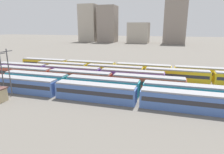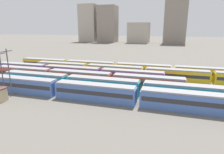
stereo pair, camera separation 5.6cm
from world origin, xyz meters
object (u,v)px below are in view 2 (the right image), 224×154
(train_track_0, at_px, (138,96))
(train_track_4, at_px, (212,78))
(train_track_2, at_px, (80,77))
(catenary_pole_2, at_px, (2,71))
(train_track_3, at_px, (72,72))
(catenary_pole_0, at_px, (9,71))
(train_track_5, at_px, (173,71))

(train_track_0, relative_size, train_track_4, 0.66)
(train_track_0, bearing_deg, train_track_2, 150.07)
(train_track_2, height_order, catenary_pole_2, catenary_pole_2)
(train_track_3, bearing_deg, catenary_pole_2, -113.51)
(train_track_0, relative_size, train_track_2, 1.34)
(catenary_pole_0, bearing_deg, train_track_2, 50.50)
(train_track_5, bearing_deg, train_track_0, -104.73)
(train_track_3, height_order, catenary_pole_2, catenary_pole_2)
(train_track_5, bearing_deg, train_track_4, -26.38)
(train_track_0, bearing_deg, catenary_pole_2, -174.79)
(train_track_0, bearing_deg, train_track_5, 75.27)
(train_track_0, distance_m, train_track_3, 27.98)
(train_track_0, height_order, train_track_5, same)
(train_track_0, relative_size, catenary_pole_2, 7.22)
(catenary_pole_2, bearing_deg, train_track_2, 45.13)
(train_track_3, bearing_deg, train_track_2, -45.19)
(train_track_0, height_order, train_track_3, same)
(train_track_4, bearing_deg, train_track_3, -172.69)
(train_track_2, distance_m, catenary_pole_2, 19.08)
(train_track_2, height_order, catenary_pole_0, catenary_pole_0)
(train_track_2, bearing_deg, train_track_0, -29.93)
(train_track_2, xyz_separation_m, train_track_3, (-5.17, 5.20, 0.00))
(train_track_3, bearing_deg, train_track_0, -33.88)
(train_track_4, relative_size, train_track_5, 1.00)
(train_track_3, bearing_deg, catenary_pole_0, -107.47)
(catenary_pole_0, bearing_deg, catenary_pole_2, 177.52)
(train_track_0, height_order, catenary_pole_0, catenary_pole_0)
(train_track_0, distance_m, train_track_4, 27.07)
(train_track_2, xyz_separation_m, train_track_4, (35.39, 10.40, 0.00))
(train_track_0, xyz_separation_m, train_track_5, (6.83, 26.00, 0.00))
(train_track_2, relative_size, catenary_pole_0, 5.08)
(train_track_2, distance_m, train_track_3, 7.33)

